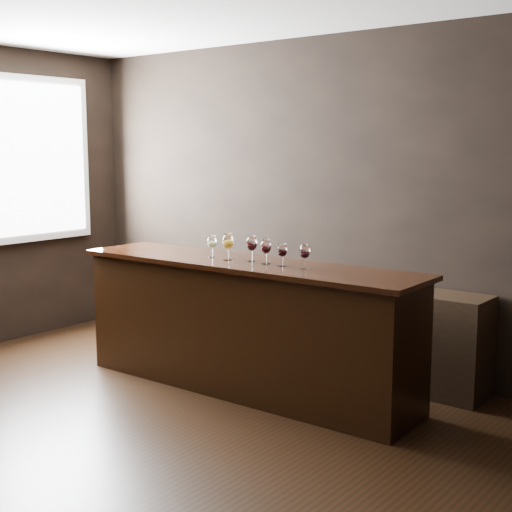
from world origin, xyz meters
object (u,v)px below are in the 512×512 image
Objects in this scene: bar_counter at (245,328)px; glass_red_d at (305,252)px; back_bar_shelf at (357,329)px; glass_red_a at (252,244)px; glass_red_b at (266,247)px; glass_white at (212,242)px; glass_amber at (228,242)px; glass_red_c at (282,251)px.

bar_counter is 15.50× the size of glass_red_d.
bar_counter is 1.29× the size of back_bar_shelf.
glass_red_b is at bearing -11.04° from glass_red_a.
glass_red_b reaches higher than glass_white.
back_bar_shelf is 1.19m from glass_red_a.
bar_counter is 0.68m from glass_amber.
bar_counter is at bearing -177.69° from glass_red_b.
bar_counter is at bearing -129.80° from glass_red_a.
glass_red_d is (0.54, 0.01, 0.64)m from bar_counter.
glass_amber is 0.68m from glass_red_d.
glass_red_a is at bearing 172.25° from glass_red_c.
glass_amber is at bearing -157.92° from glass_red_a.
glass_red_c is (0.69, -0.00, -0.00)m from glass_white.
back_bar_shelf is 12.71× the size of glass_red_c.
bar_counter is at bearing -120.87° from back_bar_shelf.
glass_red_a is 1.16× the size of glass_red_c.
glass_amber is at bearing -126.52° from back_bar_shelf.
glass_red_a is 0.16m from glass_red_b.
glass_amber is at bearing -168.62° from bar_counter.
glass_white is 0.69m from glass_red_c.
glass_red_c is 0.95× the size of glass_red_d.
glass_amber is 1.07× the size of glass_red_a.
glass_red_c is at bearing -2.05° from bar_counter.
bar_counter is 0.68m from glass_red_b.
glass_red_b is at bearing 0.98° from bar_counter.
glass_red_d is at bearing 4.32° from glass_red_c.
bar_counter is 14.80× the size of glass_red_b.
glass_red_b is (0.53, 0.01, 0.01)m from glass_white.
glass_red_c is (-0.15, -0.84, 0.74)m from back_bar_shelf.
glass_white reaches higher than back_bar_shelf.
glass_red_b is (-0.31, -0.83, 0.75)m from back_bar_shelf.
glass_red_d is at bearing -0.29° from bar_counter.
back_bar_shelf is at bearing 53.48° from glass_amber.
glass_amber is 0.19m from glass_red_a.
glass_red_b is 1.05× the size of glass_red_d.
glass_white is (-0.83, -0.84, 0.74)m from back_bar_shelf.
bar_counter is 14.14× the size of glass_red_a.
glass_white is 1.03× the size of glass_red_c.
glass_red_b reaches higher than bar_counter.
glass_amber is at bearing -176.77° from glass_red_c.
glass_white is 0.20m from glass_amber.
glass_red_a reaches higher than back_bar_shelf.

